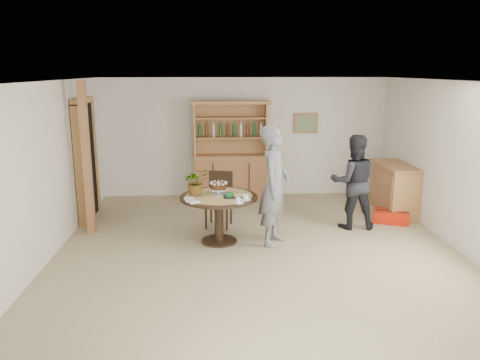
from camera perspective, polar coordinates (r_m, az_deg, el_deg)
name	(u,v)px	position (r m, az deg, el deg)	size (l,w,h in m)	color
ground	(259,256)	(6.91, 2.35, -9.29)	(7.00, 7.00, 0.00)	tan
room_shell	(260,138)	(6.45, 2.51, 5.16)	(6.04, 7.04, 2.52)	white
doorway	(86,159)	(8.80, -18.30, 2.50)	(0.13, 1.10, 2.18)	black
pine_post	(87,159)	(7.95, -18.20, 2.47)	(0.12, 0.12, 2.50)	#AF7549
hutch	(231,166)	(9.79, -1.14, 1.73)	(1.62, 0.54, 2.04)	#B07D4A
sideboard	(394,189)	(9.26, 18.30, -1.01)	(0.54, 1.26, 0.94)	#B07D4A
dining_table	(219,205)	(7.28, -2.59, -3.07)	(1.20, 1.20, 0.76)	black
dining_chair	(220,195)	(8.09, -2.51, -1.89)	(0.51, 0.51, 0.95)	black
birthday_cake	(219,187)	(7.25, -2.62, -0.84)	(0.30, 0.30, 0.20)	white
flower_vase	(196,182)	(7.24, -5.40, -0.21)	(0.38, 0.33, 0.42)	#3F7233
gift_tray	(233,196)	(7.11, -0.87, -1.92)	(0.30, 0.20, 0.08)	black
coffee_cup_a	(246,197)	(6.97, 0.71, -2.13)	(0.15, 0.15, 0.09)	white
coffee_cup_b	(238,201)	(6.80, -0.21, -2.57)	(0.15, 0.15, 0.08)	white
napkins	(191,200)	(6.94, -5.97, -2.48)	(0.24, 0.33, 0.03)	white
teen_boy	(274,186)	(7.15, 4.22, -0.69)	(0.68, 0.44, 1.86)	slate
adult_person	(353,182)	(8.13, 13.65, -0.22)	(0.78, 0.61, 1.61)	black
red_suitcase	(391,217)	(8.78, 17.94, -4.27)	(0.71, 0.59, 0.21)	red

